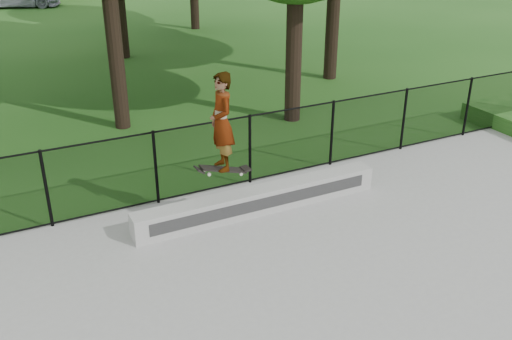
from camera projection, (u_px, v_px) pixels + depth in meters
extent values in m
cube|color=#A7A6A2|center=(260.00, 200.00, 10.75)|extent=(4.91, 0.40, 0.47)
cube|color=black|center=(223.00, 169.00, 9.92)|extent=(0.82, 0.23, 0.25)
imported|color=#9DC6CE|center=(222.00, 122.00, 9.55)|extent=(0.45, 0.65, 1.71)
cylinder|color=black|center=(46.00, 189.00, 10.04)|extent=(0.06, 0.06, 1.50)
cylinder|color=black|center=(156.00, 168.00, 10.85)|extent=(0.06, 0.06, 1.50)
cylinder|color=black|center=(250.00, 149.00, 11.66)|extent=(0.06, 0.06, 1.50)
cylinder|color=black|center=(332.00, 133.00, 12.47)|extent=(0.06, 0.06, 1.50)
cylinder|color=black|center=(404.00, 119.00, 13.29)|extent=(0.06, 0.06, 1.50)
cylinder|color=black|center=(467.00, 107.00, 14.10)|extent=(0.06, 0.06, 1.50)
cylinder|color=black|center=(250.00, 116.00, 11.36)|extent=(16.00, 0.04, 0.04)
cylinder|color=black|center=(250.00, 180.00, 11.96)|extent=(16.00, 0.04, 0.04)
cube|color=black|center=(250.00, 149.00, 11.66)|extent=(16.00, 0.01, 1.50)
cylinder|color=black|center=(112.00, 21.00, 13.95)|extent=(0.44, 0.44, 5.54)
cylinder|color=black|center=(294.00, 42.00, 14.76)|extent=(0.44, 0.44, 4.24)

